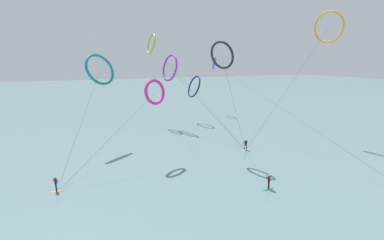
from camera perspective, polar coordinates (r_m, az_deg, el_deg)
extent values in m
cube|color=slate|center=(110.57, -17.29, 4.83)|extent=(400.00, 200.00, 0.08)
ellipsoid|color=#199351|center=(31.06, 15.85, -13.85)|extent=(1.40, 0.40, 0.06)
cylinder|color=black|center=(30.99, 15.98, -13.03)|extent=(0.12, 0.12, 0.80)
cylinder|color=black|center=(30.75, 15.82, -13.23)|extent=(0.12, 0.12, 0.80)
cube|color=black|center=(30.58, 15.98, -11.93)|extent=(0.38, 0.35, 0.62)
sphere|color=tan|center=(30.41, 16.03, -11.20)|extent=(0.22, 0.22, 0.22)
cylinder|color=black|center=(30.84, 15.96, -11.61)|extent=(0.36, 0.46, 0.39)
cylinder|color=black|center=(30.45, 15.72, -11.91)|extent=(0.36, 0.46, 0.39)
ellipsoid|color=#EA7260|center=(32.77, -26.70, -13.31)|extent=(1.40, 0.40, 0.06)
cylinder|color=#1E2823|center=(32.72, -26.75, -12.53)|extent=(0.12, 0.12, 0.80)
cylinder|color=#1E2823|center=(32.47, -26.80, -12.73)|extent=(0.12, 0.12, 0.80)
cube|color=#1E2823|center=(32.32, -26.90, -11.48)|extent=(0.21, 0.33, 0.62)
sphere|color=tan|center=(32.16, -26.97, -10.79)|extent=(0.22, 0.22, 0.22)
cylinder|color=#1E2823|center=(32.61, -26.85, -11.17)|extent=(0.51, 0.11, 0.39)
cylinder|color=#1E2823|center=(32.21, -26.94, -11.47)|extent=(0.51, 0.11, 0.39)
ellipsoid|color=silver|center=(42.80, 11.26, -6.21)|extent=(1.40, 0.40, 0.06)
cylinder|color=black|center=(42.64, 11.47, -5.68)|extent=(0.12, 0.12, 0.80)
cylinder|color=black|center=(42.69, 11.10, -5.64)|extent=(0.12, 0.12, 0.80)
cube|color=black|center=(42.45, 11.33, -4.75)|extent=(0.37, 0.37, 0.62)
sphere|color=tan|center=(42.33, 11.35, -4.20)|extent=(0.22, 0.22, 0.22)
cylinder|color=black|center=(42.49, 11.53, -4.67)|extent=(0.42, 0.42, 0.39)
cylinder|color=black|center=(42.57, 10.95, -4.61)|extent=(0.42, 0.42, 0.39)
torus|color=black|center=(37.47, 6.35, 13.47)|extent=(2.78, 4.11, 3.80)
cylinder|color=#3F3F3F|center=(39.53, 8.99, 2.78)|extent=(4.94, 0.68, 14.18)
torus|color=purple|center=(54.74, -4.71, 10.93)|extent=(2.55, 5.59, 5.35)
cylinder|color=#3F3F3F|center=(47.79, 2.34, 3.28)|extent=(6.07, 18.57, 12.04)
torus|color=orange|center=(50.87, 26.95, 17.13)|extent=(1.98, 4.99, 4.97)
cylinder|color=#3F3F3F|center=(45.46, 19.62, 6.38)|extent=(14.92, 0.08, 18.77)
torus|color=teal|center=(43.96, -18.89, 10.08)|extent=(5.46, 4.78, 4.82)
cylinder|color=#3F3F3F|center=(37.53, -22.18, -0.12)|extent=(6.28, 14.16, 12.12)
torus|color=navy|center=(59.31, 0.43, 7.07)|extent=(2.17, 5.09, 4.86)
cylinder|color=#3F3F3F|center=(50.53, 4.97, 1.36)|extent=(0.20, 20.85, 7.91)
torus|color=#8CC62D|center=(58.98, -8.60, 15.63)|extent=(1.70, 4.45, 4.32)
cylinder|color=#3F3F3F|center=(49.28, -0.11, 6.40)|extent=(8.40, 23.58, 16.88)
torus|color=#CC288E|center=(35.95, -7.86, 5.89)|extent=(3.46, 2.37, 3.44)
cylinder|color=#3F3F3F|center=(33.47, -16.72, -3.57)|extent=(12.27, 4.87, 9.40)
torus|color=#2647B7|center=(70.55, 4.70, 11.89)|extent=(2.11, 3.53, 3.33)
cylinder|color=#3F3F3F|center=(48.99, 16.87, 3.47)|extent=(2.76, 50.84, 12.88)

